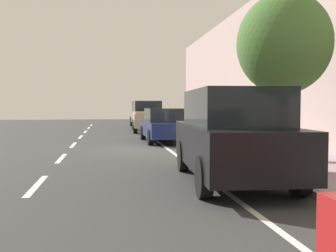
# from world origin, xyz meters

# --- Properties ---
(ground) EXTENTS (64.95, 64.95, 0.00)m
(ground) POSITION_xyz_m (0.00, 0.00, 0.00)
(ground) COLOR #343434
(sidewalk) EXTENTS (3.21, 40.59, 0.12)m
(sidewalk) POSITION_xyz_m (3.86, 0.00, 0.06)
(sidewalk) COLOR #B192A0
(sidewalk) RESTS_ON ground
(curb_edge) EXTENTS (0.16, 40.59, 0.12)m
(curb_edge) POSITION_xyz_m (2.18, 0.00, 0.06)
(curb_edge) COLOR gray
(curb_edge) RESTS_ON ground
(lane_stripe_centre) EXTENTS (0.14, 40.00, 0.01)m
(lane_stripe_centre) POSITION_xyz_m (-2.98, -0.30, 0.00)
(lane_stripe_centre) COLOR white
(lane_stripe_centre) RESTS_ON ground
(lane_stripe_bike_edge) EXTENTS (0.12, 40.59, 0.01)m
(lane_stripe_bike_edge) POSITION_xyz_m (0.71, 0.00, 0.00)
(lane_stripe_bike_edge) COLOR white
(lane_stripe_bike_edge) RESTS_ON ground
(building_facade) EXTENTS (0.50, 40.59, 6.83)m
(building_facade) POSITION_xyz_m (5.72, 0.00, 3.42)
(building_facade) COLOR #A9908B
(building_facade) RESTS_ON ground
(parked_suv_black_second) EXTENTS (2.19, 4.81, 1.99)m
(parked_suv_black_second) POSITION_xyz_m (1.12, -6.80, 1.03)
(parked_suv_black_second) COLOR black
(parked_suv_black_second) RESTS_ON ground
(parked_sedan_dark_blue_mid) EXTENTS (1.94, 4.45, 1.52)m
(parked_sedan_dark_blue_mid) POSITION_xyz_m (0.98, 2.64, 0.75)
(parked_sedan_dark_blue_mid) COLOR navy
(parked_sedan_dark_blue_mid) RESTS_ON ground
(parked_pickup_tan_far) EXTENTS (2.18, 5.37, 1.95)m
(parked_pickup_tan_far) POSITION_xyz_m (1.01, 9.91, 0.90)
(parked_pickup_tan_far) COLOR tan
(parked_pickup_tan_far) RESTS_ON ground
(parked_suv_grey_farthest) EXTENTS (2.09, 4.76, 1.99)m
(parked_suv_grey_farthest) POSITION_xyz_m (1.24, 15.68, 1.03)
(parked_suv_grey_farthest) COLOR slate
(parked_suv_grey_farthest) RESTS_ON ground
(bicycle_at_curb) EXTENTS (1.75, 0.46, 0.77)m
(bicycle_at_curb) POSITION_xyz_m (1.71, -2.53, 0.38)
(bicycle_at_curb) COLOR black
(bicycle_at_curb) RESTS_ON ground
(cyclist_with_backpack) EXTENTS (0.44, 0.62, 1.69)m
(cyclist_with_backpack) POSITION_xyz_m (1.94, -2.98, 1.02)
(cyclist_with_backpack) COLOR #C6B284
(cyclist_with_backpack) RESTS_ON ground
(street_tree_mid_block) EXTENTS (2.65, 2.65, 4.70)m
(street_tree_mid_block) POSITION_xyz_m (3.41, -4.36, 3.35)
(street_tree_mid_block) COLOR brown
(street_tree_mid_block) RESTS_ON sidewalk
(fire_hydrant) EXTENTS (0.22, 0.22, 0.84)m
(fire_hydrant) POSITION_xyz_m (2.61, 9.16, 0.55)
(fire_hydrant) COLOR red
(fire_hydrant) RESTS_ON sidewalk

